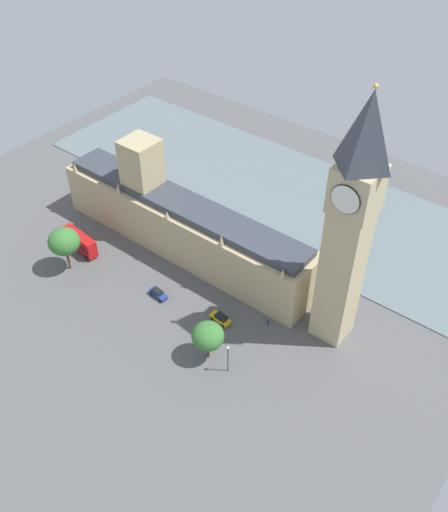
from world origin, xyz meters
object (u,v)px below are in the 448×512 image
at_px(clock_tower, 350,225).
at_px(street_lamp_kerbside, 228,354).
at_px(double_decker_bus_near_tower, 80,241).
at_px(plane_tree_under_trees, 208,336).
at_px(parliament_building, 179,222).
at_px(pedestrian_corner, 268,322).
at_px(plane_tree_trailing, 64,242).
at_px(car_yellow_cab_midblock, 221,318).
at_px(car_blue_far_end, 158,293).

height_order(clock_tower, street_lamp_kerbside, clock_tower).
distance_m(double_decker_bus_near_tower, plane_tree_under_trees, 44.97).
height_order(parliament_building, pedestrian_corner, parliament_building).
bearing_deg(plane_tree_trailing, double_decker_bus_near_tower, -154.15).
bearing_deg(parliament_building, clock_tower, 88.66).
relative_size(car_yellow_cab_midblock, street_lamp_kerbside, 0.68).
bearing_deg(plane_tree_under_trees, clock_tower, 143.56).
distance_m(parliament_building, plane_tree_trailing, 26.27).
xyz_separation_m(clock_tower, street_lamp_kerbside, (21.14, -10.29, -22.69)).
height_order(pedestrian_corner, plane_tree_under_trees, plane_tree_under_trees).
distance_m(pedestrian_corner, street_lamp_kerbside, 15.15).
bearing_deg(pedestrian_corner, car_yellow_cab_midblock, 60.39).
bearing_deg(car_yellow_cab_midblock, street_lamp_kerbside, -131.23).
bearing_deg(car_yellow_cab_midblock, double_decker_bus_near_tower, 97.87).
height_order(clock_tower, double_decker_bus_near_tower, clock_tower).
distance_m(car_blue_far_end, car_yellow_cab_midblock, 15.51).
distance_m(car_blue_far_end, plane_tree_trailing, 24.14).
bearing_deg(street_lamp_kerbside, clock_tower, 154.04).
bearing_deg(parliament_building, plane_tree_trailing, -34.82).
bearing_deg(plane_tree_trailing, pedestrian_corner, 106.97).
bearing_deg(street_lamp_kerbside, pedestrian_corner, -177.00).
bearing_deg(car_blue_far_end, car_yellow_cab_midblock, 106.50).
bearing_deg(car_yellow_cab_midblock, plane_tree_trailing, 107.01).
relative_size(car_blue_far_end, plane_tree_under_trees, 0.53).
relative_size(car_blue_far_end, pedestrian_corner, 3.12).
height_order(double_decker_bus_near_tower, plane_tree_trailing, plane_tree_trailing).
bearing_deg(plane_tree_under_trees, car_blue_far_end, -107.65).
distance_m(double_decker_bus_near_tower, car_blue_far_end, 25.28).
relative_size(double_decker_bus_near_tower, car_yellow_cab_midblock, 2.22).
bearing_deg(plane_tree_under_trees, street_lamp_kerbside, 86.49).
relative_size(double_decker_bus_near_tower, street_lamp_kerbside, 1.52).
xyz_separation_m(car_yellow_cab_midblock, plane_tree_trailing, (8.58, -37.60, 7.04)).
xyz_separation_m(car_blue_far_end, car_yellow_cab_midblock, (-2.71, 15.27, 0.00)).
relative_size(clock_tower, plane_tree_under_trees, 6.04).
height_order(clock_tower, car_blue_far_end, clock_tower).
xyz_separation_m(clock_tower, pedestrian_corner, (6.60, -11.06, -26.86)).
bearing_deg(car_yellow_cab_midblock, clock_tower, -53.94).
relative_size(clock_tower, car_yellow_cab_midblock, 11.07).
bearing_deg(plane_tree_trailing, street_lamp_kerbside, 89.32).
height_order(car_blue_far_end, plane_tree_under_trees, plane_tree_under_trees).
xyz_separation_m(parliament_building, double_decker_bus_near_tower, (15.62, -17.88, -4.91)).
bearing_deg(parliament_building, car_yellow_cab_midblock, 60.11).
height_order(plane_tree_trailing, plane_tree_under_trees, plane_tree_trailing).
relative_size(car_blue_far_end, car_yellow_cab_midblock, 0.97).
distance_m(clock_tower, car_yellow_cab_midblock, 35.03).
distance_m(clock_tower, double_decker_bus_near_tower, 66.40).
xyz_separation_m(car_yellow_cab_midblock, plane_tree_under_trees, (8.82, 3.92, 5.22)).
distance_m(parliament_building, street_lamp_kerbside, 38.67).
xyz_separation_m(parliament_building, clock_tower, (0.98, 41.90, 20.00)).
bearing_deg(clock_tower, pedestrian_corner, -59.17).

